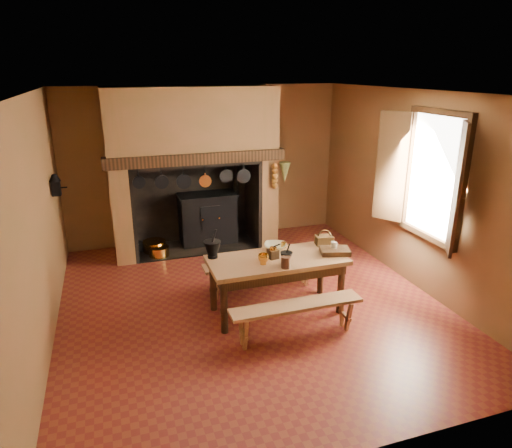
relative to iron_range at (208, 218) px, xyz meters
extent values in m
plane|color=maroon|center=(0.04, -2.45, -0.48)|extent=(5.50, 5.50, 0.00)
plane|color=silver|center=(0.04, -2.45, 2.32)|extent=(5.50, 5.50, 0.00)
cube|color=brown|center=(0.04, 0.30, 0.92)|extent=(5.00, 0.02, 2.80)
cube|color=brown|center=(-2.46, -2.45, 0.92)|extent=(0.02, 5.50, 2.80)
cube|color=brown|center=(2.54, -2.45, 0.92)|extent=(0.02, 5.50, 2.80)
cube|color=brown|center=(0.04, -5.20, 0.92)|extent=(5.00, 0.02, 2.80)
cube|color=brown|center=(-1.51, -0.15, 0.92)|extent=(0.30, 0.90, 2.80)
cube|color=brown|center=(0.99, -0.15, 0.92)|extent=(0.30, 0.90, 2.80)
cube|color=brown|center=(-0.26, -0.15, 1.72)|extent=(2.20, 0.90, 1.20)
cube|color=black|center=(-0.26, -0.55, 1.21)|extent=(2.95, 0.22, 0.18)
cube|color=black|center=(-0.26, 0.27, 0.32)|extent=(2.20, 0.06, 1.60)
cube|color=black|center=(-0.26, -0.15, -0.47)|extent=(2.20, 0.90, 0.02)
cube|color=black|center=(-0.01, 0.00, -0.03)|extent=(1.00, 0.50, 0.90)
cube|color=black|center=(-0.01, -0.02, 0.44)|extent=(1.04, 0.54, 0.04)
cube|color=black|center=(-0.01, -0.26, 0.07)|extent=(0.35, 0.02, 0.45)
cylinder|color=black|center=(0.54, 0.00, 0.77)|extent=(0.10, 0.10, 0.70)
cylinder|color=gold|center=(-0.16, -0.28, 0.07)|extent=(0.03, 0.03, 0.03)
cylinder|color=gold|center=(0.14, -0.28, 0.07)|extent=(0.03, 0.03, 0.03)
cylinder|color=gold|center=(-1.01, -0.15, -0.38)|extent=(0.40, 0.40, 0.20)
cylinder|color=gold|center=(-0.96, -0.40, -0.39)|extent=(0.34, 0.34, 0.18)
cube|color=black|center=(-1.21, -0.05, -0.40)|extent=(0.18, 0.18, 0.16)
cone|color=brown|center=(1.22, -0.66, 0.90)|extent=(0.20, 0.20, 0.35)
cube|color=white|center=(2.52, -2.85, 1.22)|extent=(0.02, 1.00, 1.60)
cube|color=#352110|center=(2.49, -2.85, 2.06)|extent=(0.08, 1.16, 0.08)
cube|color=#352110|center=(2.49, -2.85, 0.38)|extent=(0.08, 1.16, 0.08)
cube|color=#352110|center=(2.29, -3.53, 1.22)|extent=(0.29, 0.39, 1.60)
cube|color=#352110|center=(2.29, -2.17, 1.22)|extent=(0.29, 0.39, 1.60)
cube|color=black|center=(-2.38, -0.90, 0.97)|extent=(0.12, 0.12, 0.22)
cone|color=black|center=(-2.38, -0.90, 1.12)|extent=(0.16, 0.16, 0.10)
cylinder|color=black|center=(-2.29, -0.90, 0.97)|extent=(0.12, 0.02, 0.02)
cube|color=#B27F52|center=(0.31, -2.75, 0.25)|extent=(1.76, 0.78, 0.06)
cube|color=#352110|center=(0.31, -2.75, 0.15)|extent=(1.65, 0.67, 0.14)
cylinder|color=#352110|center=(-0.48, -3.05, -0.13)|extent=(0.09, 0.09, 0.71)
cylinder|color=#352110|center=(1.09, -3.05, -0.13)|extent=(0.09, 0.09, 0.71)
cylinder|color=#352110|center=(-0.48, -2.46, -0.13)|extent=(0.09, 0.09, 0.71)
cylinder|color=#352110|center=(1.09, -2.46, -0.13)|extent=(0.09, 0.09, 0.71)
cube|color=#B27F52|center=(0.31, -3.42, -0.05)|extent=(1.61, 0.28, 0.04)
cube|color=#B27F52|center=(0.31, -2.14, -0.03)|extent=(1.68, 0.29, 0.04)
cylinder|color=black|center=(-0.47, -2.48, 0.30)|extent=(0.13, 0.13, 0.04)
cone|color=black|center=(-0.47, -2.48, 0.41)|extent=(0.22, 0.22, 0.18)
cylinder|color=black|center=(-0.45, -2.48, 0.57)|extent=(0.09, 0.05, 0.18)
cylinder|color=black|center=(0.35, -2.96, 0.29)|extent=(0.09, 0.09, 0.03)
cone|color=black|center=(0.35, -2.96, 0.37)|extent=(0.16, 0.16, 0.13)
cylinder|color=black|center=(0.37, -2.96, 0.48)|extent=(0.06, 0.03, 0.13)
cube|color=#352110|center=(0.26, -2.74, 0.34)|extent=(0.14, 0.14, 0.12)
cylinder|color=gold|center=(0.26, -2.74, 0.42)|extent=(0.09, 0.09, 0.03)
cylinder|color=black|center=(0.31, -2.74, 0.45)|extent=(0.10, 0.03, 0.03)
cylinder|color=gold|center=(0.08, -2.88, 0.32)|extent=(0.10, 0.10, 0.09)
cylinder|color=gold|center=(0.52, -2.44, 0.32)|extent=(0.08, 0.08, 0.08)
imported|color=#B5B08B|center=(0.40, -2.45, 0.32)|extent=(0.39, 0.39, 0.07)
cylinder|color=#4F2D1D|center=(0.30, -3.06, 0.35)|extent=(0.15, 0.15, 0.14)
cylinder|color=beige|center=(1.09, -2.80, 0.35)|extent=(0.11, 0.11, 0.15)
cube|color=#432A14|center=(1.09, -2.51, 0.34)|extent=(0.25, 0.20, 0.13)
torus|color=#432A14|center=(1.09, -2.51, 0.41)|extent=(0.19, 0.05, 0.18)
cube|color=#352110|center=(1.09, -2.83, 0.31)|extent=(0.44, 0.36, 0.06)
imported|color=gold|center=(0.10, -2.82, 0.33)|extent=(0.17, 0.17, 0.11)
camera|label=1|loc=(-1.62, -7.79, 2.59)|focal=32.00mm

